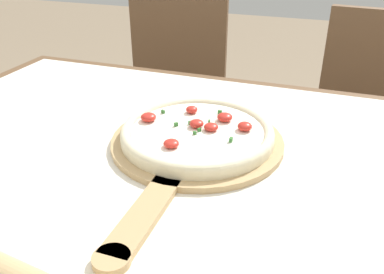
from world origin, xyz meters
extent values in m
cube|color=brown|center=(0.00, 0.00, 0.73)|extent=(1.37, 0.97, 0.03)
cylinder|color=brown|center=(-0.63, 0.43, 0.36)|extent=(0.06, 0.06, 0.72)
cube|color=white|center=(0.00, 0.00, 0.75)|extent=(1.29, 0.89, 0.00)
cylinder|color=tan|center=(-0.01, 0.09, 0.76)|extent=(0.33, 0.33, 0.01)
cube|color=tan|center=(-0.01, -0.14, 0.76)|extent=(0.04, 0.19, 0.01)
cylinder|color=tan|center=(-0.01, -0.24, 0.76)|extent=(0.05, 0.05, 0.01)
cylinder|color=beige|center=(-0.01, 0.09, 0.77)|extent=(0.29, 0.29, 0.02)
torus|color=beige|center=(-0.01, 0.09, 0.78)|extent=(0.29, 0.29, 0.02)
cylinder|color=white|center=(-0.01, 0.09, 0.78)|extent=(0.25, 0.25, 0.00)
ellipsoid|color=red|center=(0.01, 0.10, 0.79)|extent=(0.03, 0.03, 0.01)
ellipsoid|color=red|center=(0.03, 0.14, 0.79)|extent=(0.03, 0.03, 0.02)
ellipsoid|color=red|center=(-0.12, 0.09, 0.79)|extent=(0.03, 0.03, 0.02)
ellipsoid|color=red|center=(0.07, 0.12, 0.79)|extent=(0.03, 0.03, 0.02)
ellipsoid|color=red|center=(-0.02, 0.10, 0.79)|extent=(0.03, 0.03, 0.01)
ellipsoid|color=red|center=(-0.03, 0.01, 0.79)|extent=(0.03, 0.03, 0.01)
ellipsoid|color=red|center=(-0.05, 0.16, 0.79)|extent=(0.02, 0.02, 0.01)
cube|color=#387533|center=(-0.03, 0.11, 0.79)|extent=(0.01, 0.01, 0.01)
cube|color=#387533|center=(0.06, 0.07, 0.79)|extent=(0.00, 0.01, 0.01)
cube|color=#387533|center=(-0.01, 0.08, 0.79)|extent=(0.01, 0.01, 0.01)
cube|color=#387533|center=(0.01, 0.17, 0.79)|extent=(0.01, 0.01, 0.01)
cube|color=#387533|center=(-0.01, 0.07, 0.78)|extent=(0.01, 0.01, 0.01)
cube|color=#387533|center=(0.00, 0.12, 0.78)|extent=(0.01, 0.01, 0.01)
cube|color=#387533|center=(-0.06, 0.09, 0.79)|extent=(0.01, 0.01, 0.01)
cube|color=#387533|center=(-0.10, 0.14, 0.79)|extent=(0.01, 0.01, 0.01)
cube|color=brown|center=(-0.35, 0.73, 0.43)|extent=(0.44, 0.44, 0.02)
cube|color=brown|center=(-0.37, 0.91, 0.66)|extent=(0.38, 0.08, 0.44)
cylinder|color=brown|center=(-0.49, 0.55, 0.21)|extent=(0.04, 0.04, 0.42)
cylinder|color=brown|center=(-0.18, 0.59, 0.21)|extent=(0.04, 0.04, 0.42)
cylinder|color=brown|center=(-0.53, 0.87, 0.21)|extent=(0.04, 0.04, 0.42)
cylinder|color=brown|center=(-0.21, 0.91, 0.21)|extent=(0.04, 0.04, 0.42)
cube|color=brown|center=(0.35, 0.73, 0.43)|extent=(0.44, 0.44, 0.02)
cube|color=brown|center=(0.37, 0.91, 0.66)|extent=(0.38, 0.08, 0.44)
cylinder|color=brown|center=(0.17, 0.59, 0.21)|extent=(0.04, 0.04, 0.42)
cylinder|color=brown|center=(0.21, 0.90, 0.21)|extent=(0.04, 0.04, 0.42)
camera|label=1|loc=(0.21, -0.56, 1.13)|focal=38.00mm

